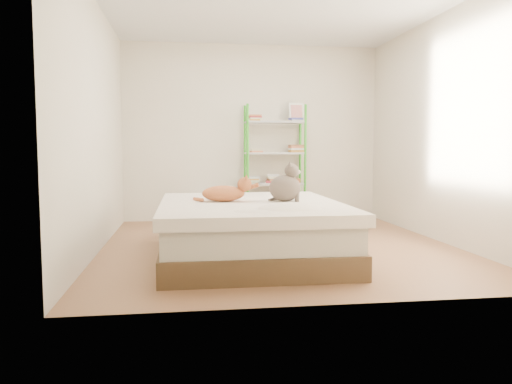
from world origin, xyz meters
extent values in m
cube|color=#916441|center=(0.00, 0.00, 0.00)|extent=(3.80, 4.20, 0.01)
cube|color=silver|center=(0.00, 0.00, 2.60)|extent=(3.80, 4.20, 0.01)
cube|color=silver|center=(0.00, 2.10, 1.30)|extent=(3.80, 0.01, 2.60)
cube|color=silver|center=(0.00, -2.10, 1.30)|extent=(3.80, 0.01, 2.60)
cube|color=silver|center=(-1.90, 0.00, 1.30)|extent=(0.01, 4.20, 2.60)
cube|color=silver|center=(1.90, 0.00, 1.30)|extent=(0.01, 4.20, 2.60)
cube|color=#503A25|center=(-0.38, -0.54, 0.11)|extent=(1.70, 2.12, 0.21)
cube|color=beige|center=(-0.38, -0.54, 0.33)|extent=(1.65, 2.06, 0.23)
cube|color=#FEEAD0|center=(-0.38, -0.54, 0.50)|extent=(1.74, 2.16, 0.11)
cylinder|color=green|center=(-0.12, 1.72, 0.85)|extent=(0.04, 0.04, 1.70)
cylinder|color=green|center=(-0.12, 2.04, 0.85)|extent=(0.04, 0.04, 1.70)
cylinder|color=green|center=(0.72, 1.72, 0.85)|extent=(0.04, 0.04, 1.70)
cylinder|color=green|center=(0.72, 2.04, 0.85)|extent=(0.04, 0.04, 1.70)
cube|color=#B6B6B6|center=(0.30, 1.88, 0.10)|extent=(0.86, 0.34, 0.02)
cube|color=#B6B6B6|center=(0.30, 1.88, 0.55)|extent=(0.86, 0.34, 0.02)
cube|color=#B6B6B6|center=(0.30, 1.88, 1.00)|extent=(0.86, 0.34, 0.02)
cube|color=#B6B6B6|center=(0.30, 1.88, 1.45)|extent=(0.86, 0.34, 0.02)
cube|color=#B32C38|center=(0.00, 1.88, 0.16)|extent=(0.20, 0.16, 0.09)
cube|color=#B32C38|center=(0.60, 1.88, 0.16)|extent=(0.20, 0.16, 0.09)
cube|color=#B32C38|center=(0.00, 1.88, 0.61)|extent=(0.20, 0.16, 0.09)
cube|color=#B32C38|center=(0.30, 1.88, 0.61)|extent=(0.20, 0.16, 0.09)
cube|color=#B32C38|center=(0.60, 1.88, 0.61)|extent=(0.20, 0.16, 0.09)
cube|color=#B32C38|center=(0.00, 1.88, 1.06)|extent=(0.20, 0.16, 0.09)
cube|color=#B32C38|center=(0.60, 1.88, 1.06)|extent=(0.20, 0.16, 0.09)
cube|color=#B32C38|center=(0.00, 1.88, 1.51)|extent=(0.20, 0.16, 0.09)
cube|color=#B32C38|center=(0.60, 1.88, 1.51)|extent=(0.20, 0.16, 0.09)
cube|color=white|center=(0.63, 1.93, 1.60)|extent=(0.22, 0.08, 0.28)
cube|color=red|center=(0.63, 1.92, 1.60)|extent=(0.17, 0.06, 0.21)
cube|color=tan|center=(0.05, 1.33, 0.17)|extent=(0.61, 0.58, 0.34)
cube|color=#591B8D|center=(0.15, 1.16, 0.16)|extent=(0.26, 0.15, 0.07)
cube|color=tan|center=(0.05, 1.17, 0.34)|extent=(0.49, 0.37, 0.11)
cube|color=white|center=(-0.72, 1.85, 0.18)|extent=(0.37, 0.35, 0.35)
cube|color=white|center=(-0.72, 1.85, 0.37)|extent=(0.41, 0.39, 0.03)
camera|label=1|loc=(-1.00, -5.33, 1.07)|focal=35.00mm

